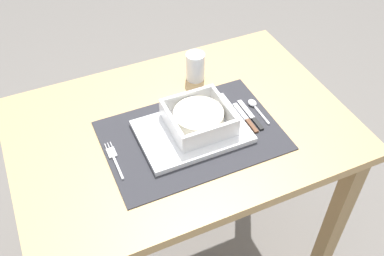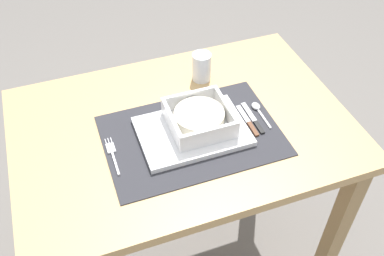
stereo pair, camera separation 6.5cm
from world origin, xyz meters
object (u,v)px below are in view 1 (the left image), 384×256
Objects in this scene: spoon at (254,105)px; drinking_glass at (195,68)px; porridge_bowl at (198,118)px; butter_knife at (252,117)px; bread_knife at (247,119)px; dining_table at (182,154)px; fork at (114,157)px.

drinking_glass is at bearing 117.10° from spoon.
porridge_bowl reaches higher than butter_knife.
porridge_bowl is at bearing -174.92° from spoon.
bread_knife is at bearing -138.84° from spoon.
drinking_glass is (0.13, 0.18, 0.16)m from dining_table.
bread_knife is at bearing -4.53° from fork.
drinking_glass is at bearing 54.70° from dining_table.
dining_table is 0.25m from fork.
bread_knife is 0.25m from drinking_glass.
porridge_bowl is 1.22× the size of fork.
spoon is at bearing 4.99° from porridge_bowl.
porridge_bowl is 1.24× the size of butter_knife.
spoon is 0.85× the size of bread_knife.
spoon reaches higher than fork.
porridge_bowl is 1.83× the size of drinking_glass.
porridge_bowl is 0.15m from bread_knife.
drinking_glass reaches higher than bread_knife.
bread_knife is (0.39, -0.02, 0.00)m from fork.
bread_knife is (-0.02, -0.00, 0.00)m from butter_knife.
drinking_glass reaches higher than fork.
fork is 0.40m from drinking_glass.
porridge_bowl reaches higher than spoon.
butter_knife is 0.25m from drinking_glass.
spoon is (0.44, 0.03, 0.00)m from fork.
dining_table is 5.71× the size of porridge_bowl.
spoon is 0.05m from butter_knife.
bread_knife is 1.44× the size of drinking_glass.
drinking_glass is (0.09, 0.21, -0.00)m from porridge_bowl.
drinking_glass is at bearing 103.19° from butter_knife.
dining_table is 7.05× the size of butter_knife.
drinking_glass reaches higher than spoon.
drinking_glass is (0.34, 0.22, 0.03)m from fork.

